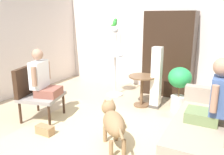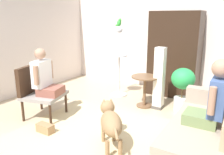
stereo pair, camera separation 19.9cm
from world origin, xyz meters
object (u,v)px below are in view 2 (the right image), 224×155
at_px(armchair, 37,88).
at_px(person_on_couch, 213,99).
at_px(dog, 111,121).
at_px(person_on_armchair, 45,77).
at_px(couch, 213,134).
at_px(column_lamp, 159,79).
at_px(bird_cage_stand, 119,64).
at_px(handbag, 45,128).
at_px(round_end_table, 145,86).
at_px(parrot, 119,23).
at_px(potted_plant, 183,85).
at_px(armoire_cabinet, 174,54).

distance_m(armchair, person_on_couch, 2.90).
bearing_deg(dog, person_on_armchair, 170.97).
bearing_deg(couch, person_on_armchair, -175.12).
relative_size(couch, person_on_couch, 2.00).
xyz_separation_m(couch, dog, (-1.25, -0.48, 0.06)).
height_order(person_on_armchair, column_lamp, person_on_armchair).
relative_size(person_on_couch, dog, 1.14).
distance_m(couch, column_lamp, 1.73).
xyz_separation_m(dog, bird_cage_stand, (-1.01, 1.97, 0.36)).
distance_m(person_on_armchair, dog, 1.58).
distance_m(person_on_armchair, bird_cage_stand, 1.80).
bearing_deg(handbag, round_end_table, 64.72).
bearing_deg(parrot, couch, -33.40).
distance_m(person_on_couch, column_lamp, 1.71).
bearing_deg(dog, bird_cage_stand, 117.19).
distance_m(round_end_table, column_lamp, 0.33).
height_order(potted_plant, handbag, potted_plant).
xyz_separation_m(person_on_armchair, armoire_cabinet, (1.54, 2.44, 0.19)).
bearing_deg(armoire_cabinet, potted_plant, -62.81).
distance_m(round_end_table, armoire_cabinet, 1.19).
xyz_separation_m(person_on_armchair, column_lamp, (1.57, 1.46, -0.15)).
bearing_deg(parrot, dog, -62.67).
height_order(couch, bird_cage_stand, bird_cage_stand).
bearing_deg(round_end_table, person_on_couch, -39.98).
distance_m(dog, bird_cage_stand, 2.25).
distance_m(parrot, column_lamp, 1.52).
bearing_deg(handbag, person_on_couch, 15.80).
distance_m(couch, person_on_couch, 0.48).
relative_size(person_on_couch, person_on_armchair, 1.05).
xyz_separation_m(person_on_couch, handbag, (-2.29, -0.65, -0.73)).
height_order(bird_cage_stand, potted_plant, bird_cage_stand).
distance_m(couch, dog, 1.34).
xyz_separation_m(bird_cage_stand, handbag, (-0.08, -2.18, -0.67)).
relative_size(couch, dog, 2.29).
xyz_separation_m(armchair, armoire_cabinet, (1.70, 2.49, 0.42)).
distance_m(person_on_couch, person_on_armchair, 2.73).
bearing_deg(armoire_cabinet, dog, -90.35).
height_order(couch, potted_plant, couch).
height_order(armoire_cabinet, handbag, armoire_cabinet).
height_order(parrot, column_lamp, parrot).
bearing_deg(dog, parrot, 117.33).
distance_m(person_on_armchair, handbag, 0.92).
height_order(person_on_couch, column_lamp, person_on_couch).
xyz_separation_m(dog, potted_plant, (0.49, 1.77, 0.15)).
bearing_deg(bird_cage_stand, armchair, -110.57).
relative_size(couch, potted_plant, 2.00).
bearing_deg(handbag, parrot, 88.03).
bearing_deg(person_on_armchair, armoire_cabinet, 57.85).
distance_m(bird_cage_stand, armoire_cabinet, 1.27).
relative_size(dog, parrot, 4.40).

